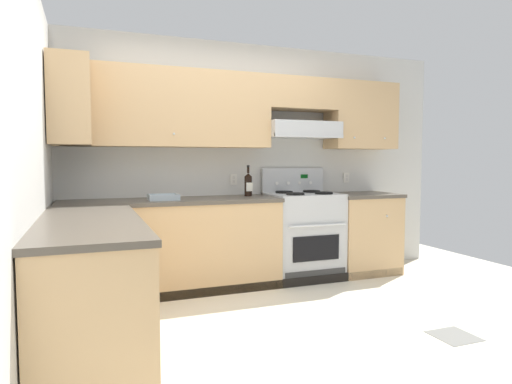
% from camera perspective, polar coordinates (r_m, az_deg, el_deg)
% --- Properties ---
extents(ground_plane, '(7.04, 7.04, 0.00)m').
position_cam_1_polar(ground_plane, '(3.56, 1.34, -17.14)').
color(ground_plane, beige).
extents(floor_accent_tile, '(0.30, 0.30, 0.01)m').
position_cam_1_polar(floor_accent_tile, '(3.72, 24.03, -16.47)').
color(floor_accent_tile, slate).
rests_on(floor_accent_tile, ground_plane).
extents(wall_back, '(4.68, 0.57, 2.55)m').
position_cam_1_polar(wall_back, '(4.89, -1.05, 6.32)').
color(wall_back, silver).
rests_on(wall_back, ground_plane).
extents(wall_left, '(0.47, 4.00, 2.55)m').
position_cam_1_polar(wall_left, '(3.32, -26.76, 4.50)').
color(wall_left, silver).
rests_on(wall_left, ground_plane).
extents(counter_back_run, '(3.60, 0.65, 0.91)m').
position_cam_1_polar(counter_back_run, '(4.59, -3.65, -6.43)').
color(counter_back_run, tan).
rests_on(counter_back_run, ground_plane).
extents(counter_left_run, '(0.63, 1.91, 0.91)m').
position_cam_1_polar(counter_left_run, '(3.18, -20.29, -11.42)').
color(counter_left_run, tan).
rests_on(counter_left_run, ground_plane).
extents(stove, '(0.76, 0.62, 1.20)m').
position_cam_1_polar(stove, '(4.92, 6.07, -5.42)').
color(stove, '#B7BABC').
rests_on(stove, ground_plane).
extents(wine_bottle, '(0.08, 0.08, 0.33)m').
position_cam_1_polar(wine_bottle, '(4.70, -1.01, 1.04)').
color(wine_bottle, black).
rests_on(wine_bottle, counter_back_run).
extents(bowl, '(0.28, 0.21, 0.06)m').
position_cam_1_polar(bowl, '(4.32, -11.77, -0.77)').
color(bowl, '#9EADB7').
rests_on(bowl, counter_back_run).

